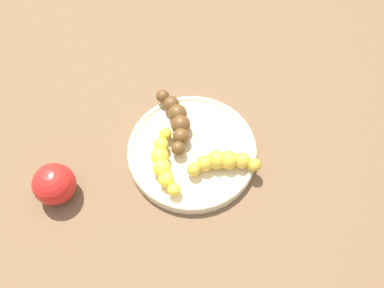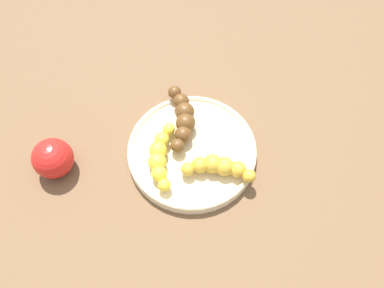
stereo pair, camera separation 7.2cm
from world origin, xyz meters
TOP-DOWN VIEW (x-y plane):
  - ground_plane at (0.00, 0.00)m, footprint 2.40×2.40m
  - fruit_bowl at (0.00, 0.00)m, footprint 0.23×0.23m
  - banana_yellow at (0.03, 0.05)m, footprint 0.09×0.11m
  - banana_spotted at (-0.06, 0.01)m, footprint 0.11×0.08m
  - banana_overripe at (0.05, -0.03)m, footprint 0.10×0.11m
  - apple_red at (0.18, 0.17)m, footprint 0.07×0.07m

SIDE VIEW (x-z plane):
  - ground_plane at x=0.00m, z-range 0.00..0.00m
  - fruit_bowl at x=0.00m, z-range 0.00..0.02m
  - banana_yellow at x=0.03m, z-range 0.02..0.05m
  - apple_red at x=0.18m, z-range 0.00..0.07m
  - banana_spotted at x=-0.06m, z-range 0.02..0.05m
  - banana_overripe at x=0.05m, z-range 0.02..0.06m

